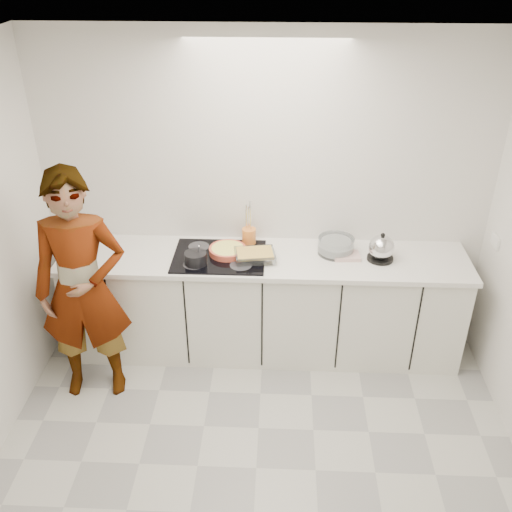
{
  "coord_description": "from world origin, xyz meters",
  "views": [
    {
      "loc": [
        0.12,
        -2.61,
        3.17
      ],
      "look_at": [
        -0.05,
        1.05,
        1.05
      ],
      "focal_mm": 40.0,
      "sensor_mm": 36.0,
      "label": 1
    }
  ],
  "objects_px": {
    "kettle": "(381,249)",
    "utensil_crock": "(249,237)",
    "mixing_bowl": "(336,246)",
    "baking_dish": "(255,255)",
    "saucepan": "(196,258)",
    "cook": "(83,289)",
    "hob": "(219,256)",
    "tart_dish": "(228,250)"
  },
  "relations": [
    {
      "from": "baking_dish",
      "to": "tart_dish",
      "type": "bearing_deg",
      "value": 161.08
    },
    {
      "from": "tart_dish",
      "to": "mixing_bowl",
      "type": "bearing_deg",
      "value": 4.41
    },
    {
      "from": "hob",
      "to": "cook",
      "type": "xyz_separation_m",
      "value": [
        -0.93,
        -0.51,
        -0.0
      ]
    },
    {
      "from": "kettle",
      "to": "cook",
      "type": "height_order",
      "value": "cook"
    },
    {
      "from": "kettle",
      "to": "cook",
      "type": "relative_size",
      "value": 0.14
    },
    {
      "from": "saucepan",
      "to": "cook",
      "type": "distance_m",
      "value": 0.86
    },
    {
      "from": "tart_dish",
      "to": "kettle",
      "type": "height_order",
      "value": "kettle"
    },
    {
      "from": "hob",
      "to": "utensil_crock",
      "type": "xyz_separation_m",
      "value": [
        0.22,
        0.22,
        0.06
      ]
    },
    {
      "from": "saucepan",
      "to": "cook",
      "type": "height_order",
      "value": "cook"
    },
    {
      "from": "saucepan",
      "to": "baking_dish",
      "type": "distance_m",
      "value": 0.46
    },
    {
      "from": "mixing_bowl",
      "to": "kettle",
      "type": "bearing_deg",
      "value": -14.29
    },
    {
      "from": "tart_dish",
      "to": "kettle",
      "type": "distance_m",
      "value": 1.2
    },
    {
      "from": "saucepan",
      "to": "cook",
      "type": "xyz_separation_m",
      "value": [
        -0.77,
        -0.38,
        -0.06
      ]
    },
    {
      "from": "saucepan",
      "to": "cook",
      "type": "bearing_deg",
      "value": -153.78
    },
    {
      "from": "hob",
      "to": "mixing_bowl",
      "type": "height_order",
      "value": "mixing_bowl"
    },
    {
      "from": "kettle",
      "to": "utensil_crock",
      "type": "relative_size",
      "value": 1.83
    },
    {
      "from": "baking_dish",
      "to": "kettle",
      "type": "xyz_separation_m",
      "value": [
        0.98,
        0.05,
        0.05
      ]
    },
    {
      "from": "tart_dish",
      "to": "utensil_crock",
      "type": "xyz_separation_m",
      "value": [
        0.16,
        0.18,
        0.03
      ]
    },
    {
      "from": "cook",
      "to": "saucepan",
      "type": "bearing_deg",
      "value": 18.35
    },
    {
      "from": "saucepan",
      "to": "baking_dish",
      "type": "height_order",
      "value": "saucepan"
    },
    {
      "from": "mixing_bowl",
      "to": "baking_dish",
      "type": "bearing_deg",
      "value": -167.52
    },
    {
      "from": "tart_dish",
      "to": "utensil_crock",
      "type": "relative_size",
      "value": 2.17
    },
    {
      "from": "saucepan",
      "to": "mixing_bowl",
      "type": "xyz_separation_m",
      "value": [
        1.09,
        0.24,
        -0.0
      ]
    },
    {
      "from": "hob",
      "to": "tart_dish",
      "type": "xyz_separation_m",
      "value": [
        0.06,
        0.04,
        0.03
      ]
    },
    {
      "from": "hob",
      "to": "cook",
      "type": "height_order",
      "value": "cook"
    },
    {
      "from": "mixing_bowl",
      "to": "saucepan",
      "type": "bearing_deg",
      "value": -167.59
    },
    {
      "from": "mixing_bowl",
      "to": "cook",
      "type": "distance_m",
      "value": 1.96
    },
    {
      "from": "mixing_bowl",
      "to": "utensil_crock",
      "type": "bearing_deg",
      "value": 170.78
    },
    {
      "from": "hob",
      "to": "mixing_bowl",
      "type": "distance_m",
      "value": 0.93
    },
    {
      "from": "mixing_bowl",
      "to": "utensil_crock",
      "type": "distance_m",
      "value": 0.71
    },
    {
      "from": "mixing_bowl",
      "to": "hob",
      "type": "bearing_deg",
      "value": -173.27
    },
    {
      "from": "tart_dish",
      "to": "baking_dish",
      "type": "xyz_separation_m",
      "value": [
        0.22,
        -0.08,
        0.01
      ]
    },
    {
      "from": "cook",
      "to": "kettle",
      "type": "bearing_deg",
      "value": 5.71
    },
    {
      "from": "cook",
      "to": "mixing_bowl",
      "type": "bearing_deg",
      "value": 10.54
    },
    {
      "from": "saucepan",
      "to": "baking_dish",
      "type": "bearing_deg",
      "value": 12.32
    },
    {
      "from": "hob",
      "to": "utensil_crock",
      "type": "bearing_deg",
      "value": 44.92
    },
    {
      "from": "saucepan",
      "to": "cook",
      "type": "relative_size",
      "value": 0.11
    },
    {
      "from": "baking_dish",
      "to": "cook",
      "type": "relative_size",
      "value": 0.19
    },
    {
      "from": "utensil_crock",
      "to": "cook",
      "type": "height_order",
      "value": "cook"
    },
    {
      "from": "tart_dish",
      "to": "utensil_crock",
      "type": "bearing_deg",
      "value": 48.46
    },
    {
      "from": "hob",
      "to": "utensil_crock",
      "type": "height_order",
      "value": "utensil_crock"
    },
    {
      "from": "kettle",
      "to": "baking_dish",
      "type": "bearing_deg",
      "value": -176.84
    }
  ]
}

